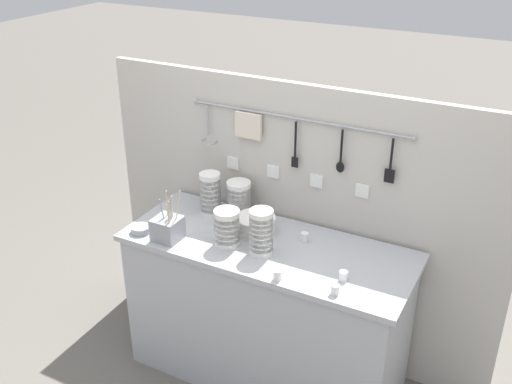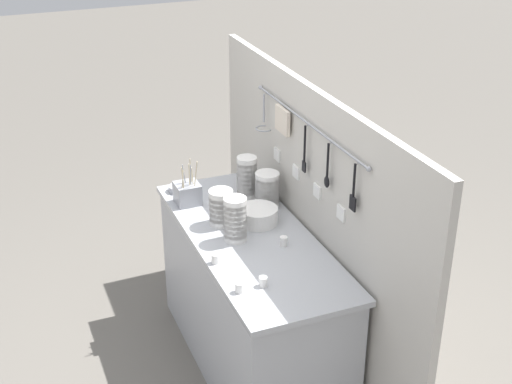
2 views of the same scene
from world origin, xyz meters
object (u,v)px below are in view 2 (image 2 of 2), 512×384
at_px(bowl_stack_short_front, 221,207).
at_px(cup_by_caddy, 284,241).
at_px(bowl_stack_back_corner, 235,219).
at_px(bowl_stack_nested_right, 267,189).
at_px(cup_front_right, 263,282).
at_px(cup_front_left, 215,259).
at_px(cup_edge_far, 239,288).
at_px(bowl_stack_tall_left, 247,177).
at_px(steel_mixing_bowl, 177,188).
at_px(cutlery_caddy, 187,193).
at_px(plate_stack, 258,215).

relative_size(bowl_stack_short_front, cup_by_caddy, 4.06).
relative_size(bowl_stack_back_corner, bowl_stack_nested_right, 1.21).
relative_size(bowl_stack_nested_right, cup_front_right, 4.10).
xyz_separation_m(bowl_stack_back_corner, cup_front_left, (0.17, -0.17, -0.10)).
relative_size(cup_by_caddy, cup_front_right, 1.00).
xyz_separation_m(bowl_stack_nested_right, cup_edge_far, (0.75, -0.45, -0.08)).
bearing_deg(cup_front_left, bowl_stack_tall_left, 146.48).
xyz_separation_m(bowl_stack_nested_right, cup_front_left, (0.47, -0.47, -0.08)).
distance_m(bowl_stack_short_front, cup_by_caddy, 0.41).
xyz_separation_m(bowl_stack_tall_left, cup_edge_far, (0.89, -0.39, -0.10)).
distance_m(cup_front_left, cup_front_right, 0.31).
height_order(bowl_stack_short_front, steel_mixing_bowl, bowl_stack_short_front).
bearing_deg(cup_front_left, bowl_stack_nested_right, 134.94).
xyz_separation_m(cutlery_caddy, cup_front_right, (0.94, 0.07, -0.04)).
height_order(bowl_stack_tall_left, cup_by_caddy, bowl_stack_tall_left).
relative_size(bowl_stack_tall_left, cup_by_caddy, 5.09).
bearing_deg(bowl_stack_tall_left, bowl_stack_back_corner, -28.27).
bearing_deg(bowl_stack_tall_left, bowl_stack_short_front, -44.48).
distance_m(bowl_stack_short_front, cutlery_caddy, 0.32).
distance_m(bowl_stack_tall_left, cup_front_right, 0.93).
xyz_separation_m(bowl_stack_short_front, plate_stack, (0.07, 0.19, -0.05)).
relative_size(plate_stack, cup_edge_far, 4.37).
bearing_deg(bowl_stack_tall_left, cutlery_caddy, -98.37).
relative_size(bowl_stack_short_front, cup_edge_far, 4.06).
relative_size(bowl_stack_tall_left, cup_front_left, 5.09).
height_order(plate_stack, cup_front_right, plate_stack).
height_order(cup_front_left, cup_edge_far, same).
distance_m(bowl_stack_short_front, plate_stack, 0.20).
relative_size(cutlery_caddy, cup_front_right, 5.67).
bearing_deg(cup_front_right, cup_front_left, -153.31).
relative_size(bowl_stack_tall_left, steel_mixing_bowl, 2.34).
height_order(cup_edge_far, cup_front_right, same).
bearing_deg(bowl_stack_short_front, cup_by_caddy, 32.66).
bearing_deg(plate_stack, cup_front_left, -49.25).
bearing_deg(bowl_stack_nested_right, bowl_stack_tall_left, -155.80).
height_order(bowl_stack_nested_right, cutlery_caddy, cutlery_caddy).
bearing_deg(cutlery_caddy, bowl_stack_tall_left, 81.63).
bearing_deg(plate_stack, cup_by_caddy, 6.09).
bearing_deg(plate_stack, cup_front_right, -20.14).
bearing_deg(cup_by_caddy, cup_front_left, -85.64).
distance_m(cutlery_caddy, cup_by_caddy, 0.71).
xyz_separation_m(bowl_stack_back_corner, steel_mixing_bowl, (-0.66, -0.12, -0.10)).
distance_m(bowl_stack_nested_right, steel_mixing_bowl, 0.56).
xyz_separation_m(bowl_stack_tall_left, cutlery_caddy, (-0.05, -0.34, -0.06)).
xyz_separation_m(bowl_stack_tall_left, steel_mixing_bowl, (-0.22, -0.35, -0.11)).
xyz_separation_m(bowl_stack_nested_right, cup_by_caddy, (0.44, -0.10, -0.08)).
distance_m(bowl_stack_back_corner, cup_front_left, 0.26).
bearing_deg(cup_front_right, bowl_stack_nested_right, 155.77).
bearing_deg(cup_front_right, bowl_stack_tall_left, 163.07).
height_order(cup_front_left, cup_front_right, same).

